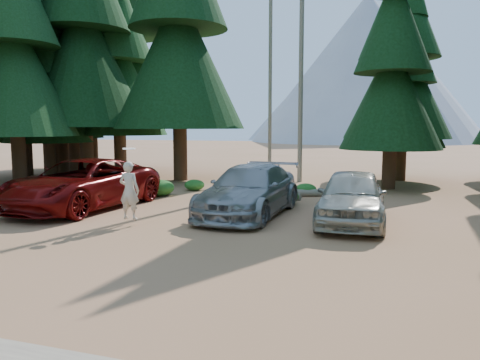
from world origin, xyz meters
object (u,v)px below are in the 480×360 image
Objects in this scene: silver_minivan_right at (352,197)px; frisbee_player at (129,190)px; log_left at (111,189)px; red_pickup at (82,184)px; log_right at (315,193)px; log_mid at (261,194)px; silver_minivan_center at (250,190)px.

silver_minivan_right is 2.28× the size of frisbee_player.
frisbee_player is 0.43× the size of log_left.
red_pickup is at bearing -79.31° from log_left.
log_right is at bearing 108.25° from silver_minivan_right.
silver_minivan_center is at bearing -70.68° from log_mid.
red_pickup reaches higher than log_mid.
log_left reaches higher than log_mid.
red_pickup is 1.35× the size of log_right.
frisbee_player is at bearing -135.07° from silver_minivan_center.
log_mid is 2.26m from log_right.
log_right reaches higher than log_mid.
silver_minivan_center is 3.30m from silver_minivan_right.
log_left is at bearing -53.34° from frisbee_player.
frisbee_player reaches higher than silver_minivan_right.
log_mid is (6.61, 0.71, -0.03)m from log_left.
silver_minivan_right is (3.28, -0.36, 0.00)m from silver_minivan_center.
log_left is at bearing 113.25° from red_pickup.
log_left is 6.64m from log_mid.
red_pickup is at bearing 179.94° from silver_minivan_right.
frisbee_player is at bearing -28.69° from red_pickup.
log_right is (-1.90, 5.11, -0.66)m from silver_minivan_right.
silver_minivan_right is 11.07m from log_left.
red_pickup is 5.96m from silver_minivan_center.
log_left is at bearing 159.80° from silver_minivan_center.
log_mid is at bearing 43.53° from red_pickup.
silver_minivan_right is 5.70m from log_mid.
log_right is at bearing -121.10° from frisbee_player.
red_pickup is 3.02× the size of frisbee_player.
frisbee_player reaches higher than log_left.
red_pickup is 1.87× the size of log_mid.
red_pickup is 9.13m from log_right.
frisbee_player reaches higher than silver_minivan_center.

